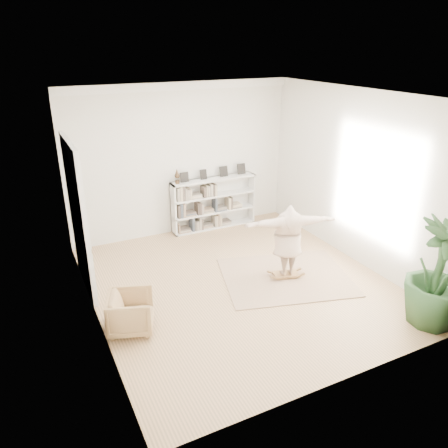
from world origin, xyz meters
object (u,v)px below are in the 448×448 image
Objects in this scene: armchair at (131,312)px; rocker_board at (286,274)px; bookshelf at (213,204)px; houseplant at (438,274)px; person at (288,239)px.

rocker_board is (3.26, 0.32, -0.26)m from armchair.
rocker_board is at bearing -85.96° from bookshelf.
armchair is at bearing 156.13° from houseplant.
houseplant is (1.34, -2.36, 0.06)m from person.
person is (3.26, 0.32, 0.53)m from armchair.
person is 0.99× the size of houseplant.
armchair is (-3.04, -3.33, -0.31)m from bookshelf.
person is at bearing -74.45° from rocker_board.
bookshelf reaches higher than armchair.
armchair is 5.06m from houseplant.
armchair is 1.30× the size of rocker_board.
rocker_board is 0.80m from person.
person is (0.21, -3.01, 0.23)m from bookshelf.
rocker_board is at bearing -64.96° from armchair.
houseplant is at bearing -73.83° from bookshelf.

